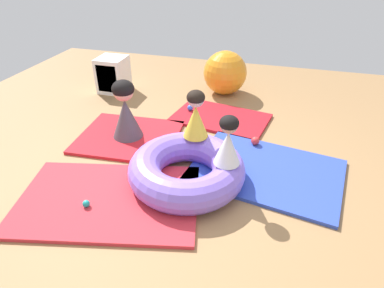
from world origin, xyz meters
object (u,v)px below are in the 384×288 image
play_ball_orange (231,122)px  inflatable_cushion (187,169)px  adult_seated (125,110)px  storage_cube (112,75)px  child_in_yellow (196,115)px  exercise_ball_large (225,73)px  play_ball_red (255,141)px  play_ball_blue (190,108)px  child_in_white (228,141)px  play_ball_teal (86,204)px

play_ball_orange → inflatable_cushion: bearing=-100.1°
adult_seated → storage_cube: size_ratio=1.32×
child_in_yellow → exercise_ball_large: 2.03m
inflatable_cushion → exercise_ball_large: (-0.08, 2.42, 0.18)m
play_ball_red → exercise_ball_large: size_ratio=0.15×
child_in_yellow → adult_seated: (-0.95, 0.25, -0.19)m
child_in_yellow → play_ball_blue: bearing=-174.0°
inflatable_cushion → exercise_ball_large: size_ratio=1.73×
storage_cube → play_ball_orange: bearing=-18.0°
child_in_white → storage_cube: bearing=61.9°
play_ball_orange → play_ball_teal: bearing=-117.4°
adult_seated → play_ball_blue: 1.11m
inflatable_cushion → play_ball_red: bearing=55.5°
child_in_white → play_ball_red: (0.20, 0.88, -0.49)m
play_ball_blue → play_ball_orange: (0.65, -0.25, -0.00)m
play_ball_blue → play_ball_red: bearing=-33.9°
play_ball_blue → play_ball_orange: play_ball_blue is taller
play_ball_blue → play_ball_red: play_ball_red is taller
inflatable_cushion → child_in_white: size_ratio=2.39×
inflatable_cushion → child_in_yellow: size_ratio=2.25×
child_in_white → exercise_ball_large: child_in_white is taller
child_in_yellow → play_ball_blue: size_ratio=6.41×
child_in_yellow → play_ball_blue: (-0.40, 1.16, -0.51)m
play_ball_orange → play_ball_teal: play_ball_orange is taller
child_in_yellow → exercise_ball_large: child_in_yellow is taller
child_in_yellow → play_ball_orange: 1.08m
play_ball_red → exercise_ball_large: exercise_ball_large is taller
play_ball_blue → exercise_ball_large: (0.34, 0.86, 0.26)m
adult_seated → exercise_ball_large: size_ratio=1.07×
exercise_ball_large → storage_cube: size_ratio=1.23×
storage_cube → inflatable_cushion: bearing=-47.0°
adult_seated → exercise_ball_large: bearing=-84.2°
child_in_yellow → play_ball_blue: child_in_yellow is taller
child_in_yellow → play_ball_orange: size_ratio=7.18×
play_ball_red → exercise_ball_large: bearing=113.9°
child_in_white → storage_cube: (-2.26, 2.00, -0.30)m
exercise_ball_large → storage_cube: 1.83m
inflatable_cushion → storage_cube: size_ratio=2.13×
play_ball_blue → play_ball_teal: 2.24m
child_in_white → play_ball_teal: size_ratio=7.31×
inflatable_cushion → storage_cube: 2.73m
inflatable_cushion → play_ball_red: size_ratio=11.91×
child_in_white → adult_seated: child_in_white is taller
inflatable_cushion → adult_seated: size_ratio=1.62×
adult_seated → play_ball_orange: (1.20, 0.66, -0.32)m
child_in_white → play_ball_orange: (-0.17, 1.32, -0.50)m
play_ball_blue → play_ball_teal: (-0.37, -2.21, -0.01)m
exercise_ball_large → play_ball_red: bearing=-66.1°
adult_seated → play_ball_orange: 1.41m
child_in_white → play_ball_blue: 1.83m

